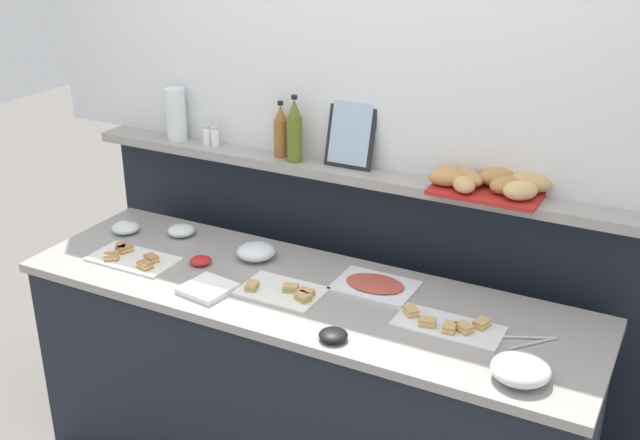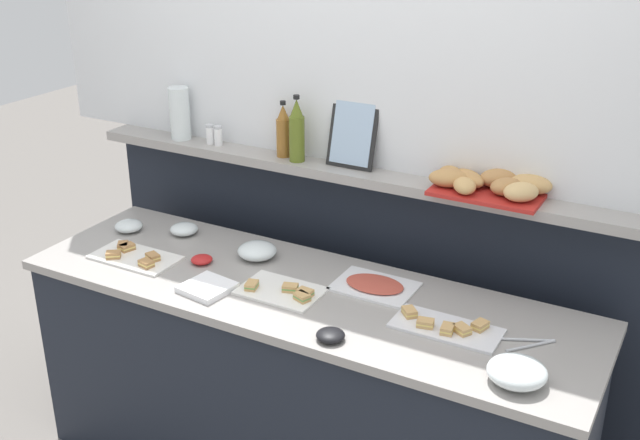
{
  "view_description": "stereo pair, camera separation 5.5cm",
  "coord_description": "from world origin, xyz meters",
  "px_view_note": "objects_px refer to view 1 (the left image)",
  "views": [
    {
      "loc": [
        1.24,
        -2.22,
        2.25
      ],
      "look_at": [
        0.02,
        0.1,
        1.13
      ],
      "focal_mm": 43.61,
      "sensor_mm": 36.0,
      "label": 1
    },
    {
      "loc": [
        1.29,
        -2.2,
        2.25
      ],
      "look_at": [
        0.02,
        0.1,
        1.13
      ],
      "focal_mm": 43.61,
      "sensor_mm": 36.0,
      "label": 2
    }
  ],
  "objects_px": {
    "glass_bowl_large": "(256,252)",
    "bread_basket": "(488,182)",
    "pepper_shaker": "(215,136)",
    "sandwich_platter_rear": "(283,291)",
    "glass_bowl_extra": "(520,370)",
    "olive_oil_bottle": "(295,132)",
    "sandwich_platter_side": "(448,325)",
    "vinegar_bottle_amber": "(281,132)",
    "condiment_bowl_teal": "(333,335)",
    "water_carafe": "(176,114)",
    "condiment_bowl_red": "(200,261)",
    "glass_bowl_small": "(182,231)",
    "cold_cuts_platter": "(375,285)",
    "napkin_stack": "(208,289)",
    "framed_picture": "(351,132)",
    "serving_tongs": "(531,340)",
    "sandwich_platter_front": "(133,258)",
    "glass_bowl_medium": "(126,228)",
    "salt_shaker": "(207,135)"
  },
  "relations": [
    {
      "from": "bread_basket",
      "to": "water_carafe",
      "type": "bearing_deg",
      "value": 179.96
    },
    {
      "from": "cold_cuts_platter",
      "to": "pepper_shaker",
      "type": "bearing_deg",
      "value": 162.01
    },
    {
      "from": "glass_bowl_large",
      "to": "napkin_stack",
      "type": "xyz_separation_m",
      "value": [
        -0.01,
        -0.32,
        -0.02
      ]
    },
    {
      "from": "sandwich_platter_rear",
      "to": "sandwich_platter_front",
      "type": "xyz_separation_m",
      "value": [
        -0.67,
        -0.04,
        0.0
      ]
    },
    {
      "from": "vinegar_bottle_amber",
      "to": "bread_basket",
      "type": "relative_size",
      "value": 0.53
    },
    {
      "from": "glass_bowl_extra",
      "to": "vinegar_bottle_amber",
      "type": "bearing_deg",
      "value": 151.9
    },
    {
      "from": "salt_shaker",
      "to": "condiment_bowl_red",
      "type": "bearing_deg",
      "value": -59.88
    },
    {
      "from": "glass_bowl_extra",
      "to": "olive_oil_bottle",
      "type": "height_order",
      "value": "olive_oil_bottle"
    },
    {
      "from": "serving_tongs",
      "to": "glass_bowl_large",
      "type": "bearing_deg",
      "value": 174.34
    },
    {
      "from": "vinegar_bottle_amber",
      "to": "pepper_shaker",
      "type": "relative_size",
      "value": 2.71
    },
    {
      "from": "water_carafe",
      "to": "condiment_bowl_red",
      "type": "bearing_deg",
      "value": -46.55
    },
    {
      "from": "glass_bowl_small",
      "to": "olive_oil_bottle",
      "type": "bearing_deg",
      "value": 27.47
    },
    {
      "from": "salt_shaker",
      "to": "vinegar_bottle_amber",
      "type": "bearing_deg",
      "value": 1.58
    },
    {
      "from": "glass_bowl_extra",
      "to": "sandwich_platter_front",
      "type": "bearing_deg",
      "value": 176.41
    },
    {
      "from": "glass_bowl_small",
      "to": "bread_basket",
      "type": "relative_size",
      "value": 0.27
    },
    {
      "from": "sandwich_platter_rear",
      "to": "vinegar_bottle_amber",
      "type": "relative_size",
      "value": 1.29
    },
    {
      "from": "cold_cuts_platter",
      "to": "napkin_stack",
      "type": "relative_size",
      "value": 1.76
    },
    {
      "from": "glass_bowl_small",
      "to": "water_carafe",
      "type": "distance_m",
      "value": 0.53
    },
    {
      "from": "sandwich_platter_rear",
      "to": "sandwich_platter_front",
      "type": "relative_size",
      "value": 0.86
    },
    {
      "from": "serving_tongs",
      "to": "pepper_shaker",
      "type": "height_order",
      "value": "pepper_shaker"
    },
    {
      "from": "glass_bowl_medium",
      "to": "salt_shaker",
      "type": "bearing_deg",
      "value": 57.18
    },
    {
      "from": "glass_bowl_large",
      "to": "framed_picture",
      "type": "distance_m",
      "value": 0.61
    },
    {
      "from": "condiment_bowl_teal",
      "to": "water_carafe",
      "type": "bearing_deg",
      "value": 148.57
    },
    {
      "from": "sandwich_platter_rear",
      "to": "framed_picture",
      "type": "distance_m",
      "value": 0.71
    },
    {
      "from": "condiment_bowl_teal",
      "to": "water_carafe",
      "type": "relative_size",
      "value": 0.42
    },
    {
      "from": "glass_bowl_medium",
      "to": "framed_picture",
      "type": "relative_size",
      "value": 0.42
    },
    {
      "from": "glass_bowl_medium",
      "to": "condiment_bowl_red",
      "type": "bearing_deg",
      "value": -12.47
    },
    {
      "from": "vinegar_bottle_amber",
      "to": "framed_picture",
      "type": "distance_m",
      "value": 0.31
    },
    {
      "from": "sandwich_platter_side",
      "to": "vinegar_bottle_amber",
      "type": "height_order",
      "value": "vinegar_bottle_amber"
    },
    {
      "from": "napkin_stack",
      "to": "bread_basket",
      "type": "xyz_separation_m",
      "value": [
        0.85,
        0.61,
        0.36
      ]
    },
    {
      "from": "glass_bowl_large",
      "to": "bread_basket",
      "type": "distance_m",
      "value": 0.95
    },
    {
      "from": "napkin_stack",
      "to": "glass_bowl_large",
      "type": "bearing_deg",
      "value": 87.97
    },
    {
      "from": "glass_bowl_medium",
      "to": "framed_picture",
      "type": "xyz_separation_m",
      "value": [
        0.89,
        0.37,
        0.45
      ]
    },
    {
      "from": "condiment_bowl_red",
      "to": "sandwich_platter_front",
      "type": "bearing_deg",
      "value": -159.77
    },
    {
      "from": "sandwich_platter_rear",
      "to": "olive_oil_bottle",
      "type": "xyz_separation_m",
      "value": [
        -0.21,
        0.48,
        0.45
      ]
    },
    {
      "from": "condiment_bowl_teal",
      "to": "glass_bowl_small",
      "type": "bearing_deg",
      "value": 154.88
    },
    {
      "from": "glass_bowl_medium",
      "to": "bread_basket",
      "type": "relative_size",
      "value": 0.27
    },
    {
      "from": "glass_bowl_small",
      "to": "serving_tongs",
      "type": "relative_size",
      "value": 0.69
    },
    {
      "from": "bread_basket",
      "to": "water_carafe",
      "type": "height_order",
      "value": "water_carafe"
    },
    {
      "from": "sandwich_platter_rear",
      "to": "glass_bowl_small",
      "type": "xyz_separation_m",
      "value": [
        -0.65,
        0.25,
        0.01
      ]
    },
    {
      "from": "pepper_shaker",
      "to": "sandwich_platter_rear",
      "type": "bearing_deg",
      "value": -38.49
    },
    {
      "from": "vinegar_bottle_amber",
      "to": "salt_shaker",
      "type": "bearing_deg",
      "value": -178.42
    },
    {
      "from": "bread_basket",
      "to": "cold_cuts_platter",
      "type": "bearing_deg",
      "value": -137.31
    },
    {
      "from": "pepper_shaker",
      "to": "bread_basket",
      "type": "relative_size",
      "value": 0.19
    },
    {
      "from": "napkin_stack",
      "to": "olive_oil_bottle",
      "type": "distance_m",
      "value": 0.74
    },
    {
      "from": "vinegar_bottle_amber",
      "to": "water_carafe",
      "type": "distance_m",
      "value": 0.53
    },
    {
      "from": "sandwich_platter_rear",
      "to": "cold_cuts_platter",
      "type": "xyz_separation_m",
      "value": [
        0.28,
        0.2,
        -0.0
      ]
    },
    {
      "from": "sandwich_platter_rear",
      "to": "serving_tongs",
      "type": "height_order",
      "value": "sandwich_platter_rear"
    },
    {
      "from": "napkin_stack",
      "to": "vinegar_bottle_amber",
      "type": "bearing_deg",
      "value": 93.51
    },
    {
      "from": "framed_picture",
      "to": "bread_basket",
      "type": "bearing_deg",
      "value": -3.88
    }
  ]
}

